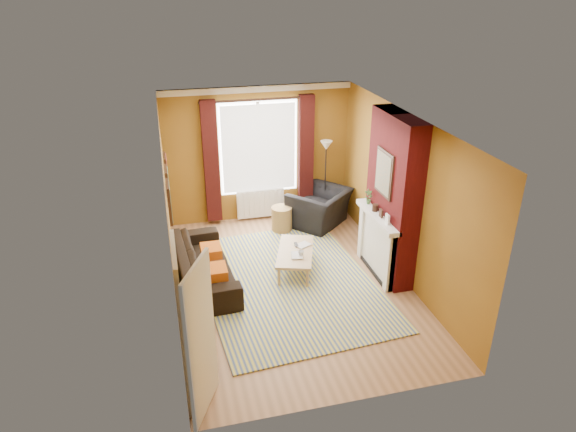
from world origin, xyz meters
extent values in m
plane|color=#8D6340|center=(0.00, 0.00, 0.00)|extent=(5.50, 5.50, 0.00)
cube|color=brown|center=(0.00, 2.75, 1.40)|extent=(3.80, 0.02, 2.80)
cube|color=brown|center=(0.00, -2.75, 1.40)|extent=(3.80, 0.02, 2.80)
cube|color=brown|center=(1.90, 0.00, 1.40)|extent=(0.02, 5.50, 2.80)
cube|color=brown|center=(-1.90, 0.00, 1.40)|extent=(0.02, 5.50, 2.80)
cube|color=white|center=(0.00, 0.00, 2.80)|extent=(3.80, 5.50, 0.01)
cube|color=#43090A|center=(1.72, 0.00, 1.40)|extent=(0.35, 1.40, 2.80)
cube|color=white|center=(1.53, 0.00, 0.55)|extent=(0.12, 1.30, 1.10)
cube|color=white|center=(1.48, 0.00, 1.08)|extent=(0.22, 1.40, 0.08)
cube|color=white|center=(1.51, -0.58, 0.52)|extent=(0.16, 0.14, 1.04)
cube|color=white|center=(1.51, 0.58, 0.52)|extent=(0.16, 0.14, 1.04)
cube|color=black|center=(1.56, 0.00, 0.45)|extent=(0.06, 0.80, 0.90)
cube|color=black|center=(1.54, 0.00, 0.03)|extent=(0.20, 1.00, 0.06)
cube|color=white|center=(1.49, -0.35, 1.20)|extent=(0.03, 0.12, 0.16)
cube|color=#311D13|center=(1.49, -0.10, 1.19)|extent=(0.03, 0.10, 0.14)
cylinder|color=#311D13|center=(1.49, 0.15, 1.18)|extent=(0.10, 0.10, 0.12)
cube|color=#311D13|center=(1.53, 0.00, 1.85)|extent=(0.03, 0.60, 0.75)
cube|color=#AC6D3A|center=(1.51, 0.00, 1.85)|extent=(0.01, 0.52, 0.66)
cube|color=white|center=(0.00, 2.71, 2.74)|extent=(3.80, 0.08, 0.12)
cube|color=white|center=(0.00, 2.72, 1.55)|extent=(1.60, 0.04, 1.90)
cube|color=white|center=(0.00, 2.68, 1.55)|extent=(1.50, 0.02, 1.80)
cube|color=white|center=(0.00, 2.70, 1.55)|extent=(0.06, 0.04, 1.90)
cube|color=#370E0C|center=(-0.98, 2.63, 1.35)|extent=(0.30, 0.16, 2.50)
cube|color=#370E0C|center=(0.98, 2.63, 1.35)|extent=(0.30, 0.16, 2.50)
cylinder|color=#311D13|center=(0.00, 2.63, 2.55)|extent=(2.30, 0.05, 0.05)
cube|color=white|center=(0.00, 2.65, 0.35)|extent=(1.00, 0.10, 0.60)
cube|color=white|center=(-0.45, 2.59, 0.35)|extent=(0.04, 0.03, 0.56)
cube|color=white|center=(-0.34, 2.59, 0.35)|extent=(0.04, 0.03, 0.56)
cube|color=white|center=(-0.23, 2.59, 0.35)|extent=(0.04, 0.03, 0.56)
cube|color=white|center=(-0.12, 2.59, 0.35)|extent=(0.04, 0.03, 0.56)
cube|color=white|center=(-0.01, 2.59, 0.35)|extent=(0.04, 0.03, 0.56)
cube|color=white|center=(0.10, 2.59, 0.35)|extent=(0.04, 0.03, 0.56)
cube|color=white|center=(0.21, 2.59, 0.35)|extent=(0.04, 0.03, 0.56)
cube|color=white|center=(0.32, 2.59, 0.35)|extent=(0.04, 0.03, 0.56)
cube|color=white|center=(0.43, 2.59, 0.35)|extent=(0.04, 0.03, 0.56)
cube|color=#311D13|center=(-1.87, -0.10, 1.75)|extent=(0.04, 0.44, 0.58)
cube|color=#B1C82F|center=(-1.84, -0.10, 1.75)|extent=(0.01, 0.38, 0.52)
cube|color=#311D13|center=(-1.87, 0.55, 1.75)|extent=(0.04, 0.44, 0.58)
cube|color=green|center=(-1.84, 0.55, 1.75)|extent=(0.01, 0.38, 0.52)
cube|color=#311D13|center=(-1.87, 1.20, 1.75)|extent=(0.04, 0.44, 0.58)
cube|color=#B82E56|center=(-1.84, 1.20, 1.75)|extent=(0.01, 0.38, 0.52)
cube|color=white|center=(-1.88, -2.05, 1.00)|extent=(0.05, 0.94, 2.06)
cube|color=black|center=(-1.85, -2.05, 1.00)|extent=(0.02, 0.80, 1.98)
cube|color=white|center=(-1.68, -2.41, 1.00)|extent=(0.37, 0.74, 1.98)
imported|color=#3F6E31|center=(1.49, 0.45, 1.26)|extent=(0.14, 0.10, 0.27)
cube|color=#B14C0E|center=(-1.27, -0.15, 0.51)|extent=(0.34, 0.40, 0.16)
cube|color=#B14C0E|center=(-1.27, 0.55, 0.51)|extent=(0.34, 0.40, 0.16)
cube|color=#354D91|center=(-0.06, 0.05, 0.01)|extent=(3.06, 4.04, 0.02)
imported|color=black|center=(-1.42, 0.45, 0.33)|extent=(1.01, 2.28, 0.65)
imported|color=black|center=(1.13, 2.07, 0.38)|extent=(1.53, 1.52, 0.75)
cube|color=tan|center=(0.17, 0.40, 0.37)|extent=(0.94, 1.31, 0.05)
cylinder|color=tan|center=(-0.23, -0.03, 0.17)|extent=(0.06, 0.06, 0.35)
cylinder|color=tan|center=(0.22, -0.18, 0.17)|extent=(0.06, 0.06, 0.35)
cylinder|color=tan|center=(0.11, 0.98, 0.17)|extent=(0.06, 0.06, 0.35)
cylinder|color=tan|center=(0.56, 0.83, 0.17)|extent=(0.06, 0.06, 0.35)
cylinder|color=olive|center=(0.30, 1.97, 0.26)|extent=(0.49, 0.49, 0.52)
cylinder|color=black|center=(1.34, 2.40, 0.02)|extent=(0.32, 0.32, 0.03)
cylinder|color=black|center=(1.34, 2.40, 0.81)|extent=(0.03, 0.03, 1.56)
cone|color=beige|center=(1.34, 2.40, 1.60)|extent=(0.32, 0.32, 0.19)
imported|color=#999999|center=(0.05, 0.23, 0.41)|extent=(0.25, 0.30, 0.03)
imported|color=#999999|center=(0.30, 0.63, 0.41)|extent=(0.32, 0.29, 0.02)
imported|color=#999999|center=(0.22, 0.20, 0.44)|extent=(0.12, 0.12, 0.10)
cube|color=#242427|center=(0.24, 0.58, 0.41)|extent=(0.06, 0.17, 0.02)
camera|label=1|loc=(-1.85, -7.13, 4.74)|focal=32.00mm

